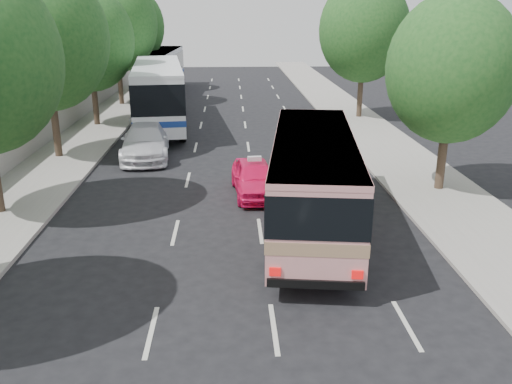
{
  "coord_description": "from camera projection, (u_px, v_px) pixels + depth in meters",
  "views": [
    {
      "loc": [
        0.04,
        -13.12,
        7.2
      ],
      "look_at": [
        0.83,
        3.43,
        1.6
      ],
      "focal_mm": 38.0,
      "sensor_mm": 36.0,
      "label": 1
    }
  ],
  "objects": [
    {
      "name": "low_wall",
      "position": [
        60.0,
        119.0,
        32.89
      ],
      "size": [
        0.3,
        90.0,
        1.5
      ],
      "primitive_type": "cube",
      "color": "#9E998E",
      "rests_on": "sidewalk_left"
    },
    {
      "name": "tree_left_f",
      "position": [
        132.0,
        24.0,
        48.31
      ],
      "size": [
        5.88,
        5.88,
        9.16
      ],
      "color": "#38281E",
      "rests_on": "ground"
    },
    {
      "name": "tour_coach_rear",
      "position": [
        160.0,
        67.0,
        48.65
      ],
      "size": [
        3.18,
        12.59,
        3.74
      ],
      "rotation": [
        0.0,
        0.0,
        -0.04
      ],
      "color": "silver",
      "rests_on": "ground"
    },
    {
      "name": "tree_right_near",
      "position": [
        455.0,
        64.0,
        20.96
      ],
      "size": [
        5.1,
        5.1,
        7.95
      ],
      "color": "#38281E",
      "rests_on": "ground"
    },
    {
      "name": "white_pickup",
      "position": [
        145.0,
        141.0,
        27.53
      ],
      "size": [
        2.8,
        5.86,
        1.65
      ],
      "primitive_type": "imported",
      "rotation": [
        0.0,
        0.0,
        0.09
      ],
      "color": "silver",
      "rests_on": "ground"
    },
    {
      "name": "tree_right_far",
      "position": [
        366.0,
        26.0,
        35.82
      ],
      "size": [
        6.0,
        6.0,
        9.35
      ],
      "color": "#38281E",
      "rests_on": "ground"
    },
    {
      "name": "ground",
      "position": [
        232.0,
        288.0,
        14.72
      ],
      "size": [
        120.0,
        120.0,
        0.0
      ],
      "primitive_type": "plane",
      "color": "black",
      "rests_on": "ground"
    },
    {
      "name": "pink_taxi",
      "position": [
        254.0,
        178.0,
        21.99
      ],
      "size": [
        2.02,
        4.31,
        1.43
      ],
      "primitive_type": "imported",
      "rotation": [
        0.0,
        0.0,
        0.08
      ],
      "color": "#FC155E",
      "rests_on": "ground"
    },
    {
      "name": "taxi_roof_sign",
      "position": [
        254.0,
        159.0,
        21.73
      ],
      "size": [
        0.56,
        0.22,
        0.18
      ],
      "primitive_type": "cube",
      "rotation": [
        0.0,
        0.0,
        0.08
      ],
      "color": "silver",
      "rests_on": "pink_taxi"
    },
    {
      "name": "tree_left_e",
      "position": [
        116.0,
        20.0,
        40.61
      ],
      "size": [
        6.3,
        6.3,
        9.82
      ],
      "color": "#38281E",
      "rests_on": "ground"
    },
    {
      "name": "tree_left_d",
      "position": [
        90.0,
        36.0,
        33.29
      ],
      "size": [
        5.52,
        5.52,
        8.6
      ],
      "color": "#38281E",
      "rests_on": "ground"
    },
    {
      "name": "tour_coach_front",
      "position": [
        158.0,
        89.0,
        34.34
      ],
      "size": [
        4.41,
        13.48,
        3.96
      ],
      "rotation": [
        0.0,
        0.0,
        0.12
      ],
      "color": "white",
      "rests_on": "ground"
    },
    {
      "name": "pink_bus",
      "position": [
        313.0,
        173.0,
        17.97
      ],
      "size": [
        3.88,
        10.49,
        3.27
      ],
      "rotation": [
        0.0,
        0.0,
        -0.13
      ],
      "color": "pink",
      "rests_on": "ground"
    },
    {
      "name": "sidewalk_left",
      "position": [
        92.0,
        132.0,
        33.24
      ],
      "size": [
        4.0,
        90.0,
        0.15
      ],
      "primitive_type": "cube",
      "color": "#9E998E",
      "rests_on": "ground"
    },
    {
      "name": "sidewalk_right",
      "position": [
        365.0,
        129.0,
        34.01
      ],
      "size": [
        4.0,
        90.0,
        0.12
      ],
      "primitive_type": "cube",
      "color": "#9E998E",
      "rests_on": "ground"
    },
    {
      "name": "tree_left_c",
      "position": [
        46.0,
        33.0,
        25.56
      ],
      "size": [
        6.0,
        6.0,
        9.35
      ],
      "color": "#38281E",
      "rests_on": "ground"
    }
  ]
}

